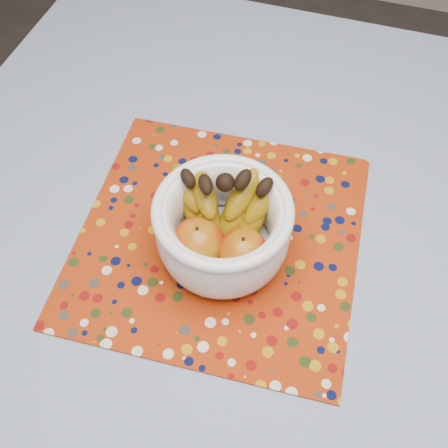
% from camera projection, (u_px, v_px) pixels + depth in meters
% --- Properties ---
extents(table, '(1.20, 1.20, 0.75)m').
position_uv_depth(table, '(278.00, 299.00, 0.86)').
color(table, brown).
rests_on(table, ground).
extents(tablecloth, '(1.32, 1.32, 0.01)m').
position_uv_depth(tablecloth, '(282.00, 275.00, 0.80)').
color(tablecloth, slate).
rests_on(tablecloth, table).
extents(placemat, '(0.46, 0.46, 0.00)m').
position_uv_depth(placemat, '(219.00, 237.00, 0.83)').
color(placemat, '#932708').
rests_on(placemat, tablecloth).
extents(fruit_bowl, '(0.23, 0.21, 0.15)m').
position_uv_depth(fruit_bowl, '(222.00, 221.00, 0.76)').
color(fruit_bowl, white).
rests_on(fruit_bowl, placemat).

